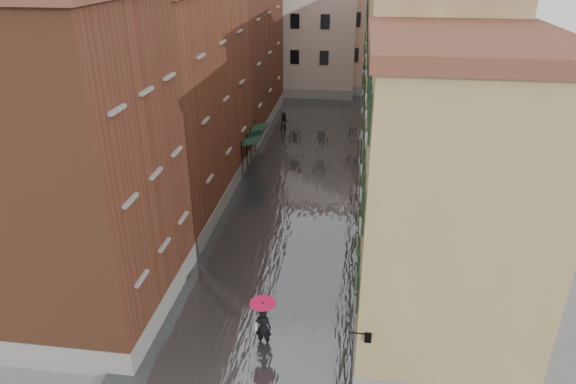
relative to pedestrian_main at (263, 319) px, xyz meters
The scene contains 16 objects.
ground 3.80m from the pedestrian_main, 96.65° to the left, with size 120.00×120.00×0.00m, color slate.
floodwater 16.60m from the pedestrian_main, 91.43° to the left, with size 10.00×60.00×0.20m, color #45494D.
building_left_near 9.19m from the pedestrian_main, 168.20° to the left, with size 6.00×8.00×13.00m, color brown.
building_left_mid 15.39m from the pedestrian_main, 120.58° to the left, with size 6.00×14.00×12.50m, color brown.
building_left_far 29.09m from the pedestrian_main, 105.06° to the left, with size 6.00×16.00×14.00m, color brown.
building_right_near 8.10m from the pedestrian_main, 13.23° to the left, with size 6.00×8.00×11.50m, color olive.
building_right_mid 15.10m from the pedestrian_main, 62.31° to the left, with size 6.00×14.00×13.00m, color tan.
building_right_far 28.67m from the pedestrian_main, 76.55° to the left, with size 6.00×16.00×11.50m, color olive.
building_end_cream 42.01m from the pedestrian_main, 94.70° to the left, with size 12.00×9.00×13.00m, color #B7A592.
building_end_pink 44.16m from the pedestrian_main, 82.69° to the left, with size 10.00×9.00×12.00m, color tan.
awning_near 17.89m from the pedestrian_main, 102.62° to the left, with size 1.09×2.97×2.80m.
awning_far 19.53m from the pedestrian_main, 101.54° to the left, with size 1.09×3.11×2.80m.
wall_lantern 4.93m from the pedestrian_main, 32.04° to the right, with size 0.71×0.22×0.35m.
window_planters 5.14m from the pedestrian_main, 37.03° to the left, with size 0.59×8.31×0.84m.
pedestrian_main is the anchor object (origin of this frame).
pedestrian_far 26.56m from the pedestrian_main, 96.42° to the left, with size 0.86×0.67×1.78m, color black.
Camera 1 is at (3.55, -19.26, 14.33)m, focal length 32.00 mm.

